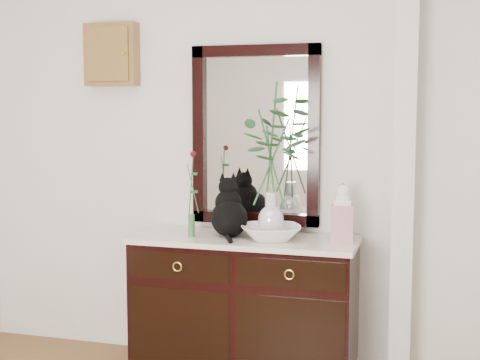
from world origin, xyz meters
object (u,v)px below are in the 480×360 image
(lotus_bowl, at_px, (271,232))
(ginger_jar, at_px, (343,212))
(sideboard, at_px, (245,299))
(cat, at_px, (229,207))

(lotus_bowl, relative_size, ginger_jar, 1.02)
(ginger_jar, bearing_deg, lotus_bowl, -170.09)
(sideboard, height_order, ginger_jar, ginger_jar)
(lotus_bowl, bearing_deg, ginger_jar, 9.91)
(sideboard, height_order, lotus_bowl, lotus_bowl)
(ginger_jar, bearing_deg, sideboard, -176.14)
(cat, distance_m, lotus_bowl, 0.30)
(sideboard, xyz_separation_m, cat, (-0.10, 0.01, 0.55))
(cat, bearing_deg, sideboard, -30.38)
(cat, relative_size, lotus_bowl, 1.02)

